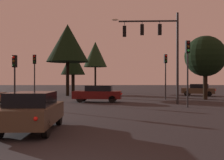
% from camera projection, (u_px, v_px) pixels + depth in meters
% --- Properties ---
extents(ground_plane, '(168.00, 168.00, 0.00)m').
position_uv_depth(ground_plane, '(101.00, 98.00, 29.70)').
color(ground_plane, '#262326').
rests_on(ground_plane, ground).
extents(traffic_signal_mast_arm, '(5.57, 0.51, 7.60)m').
position_uv_depth(traffic_signal_mast_arm, '(157.00, 41.00, 22.38)').
color(traffic_signal_mast_arm, '#232326').
rests_on(traffic_signal_mast_arm, ground).
extents(traffic_light_corner_left, '(0.34, 0.37, 4.65)m').
position_uv_depth(traffic_light_corner_left, '(165.00, 68.00, 27.47)').
color(traffic_light_corner_left, '#232326').
rests_on(traffic_light_corner_left, ground).
extents(traffic_light_corner_right, '(0.35, 0.38, 3.84)m').
position_uv_depth(traffic_light_corner_right, '(14.00, 70.00, 19.92)').
color(traffic_light_corner_right, '#232326').
rests_on(traffic_light_corner_right, ground).
extents(traffic_light_median, '(0.32, 0.36, 4.50)m').
position_uv_depth(traffic_light_median, '(34.00, 68.00, 26.42)').
color(traffic_light_median, '#232326').
rests_on(traffic_light_median, ground).
extents(traffic_light_far_side, '(0.33, 0.37, 4.87)m').
position_uv_depth(traffic_light_far_side, '(187.00, 61.00, 19.56)').
color(traffic_light_far_side, '#232326').
rests_on(traffic_light_far_side, ground).
extents(car_nearside_lane, '(1.90, 4.22, 1.52)m').
position_uv_depth(car_nearside_lane, '(32.00, 111.00, 10.48)').
color(car_nearside_lane, '#473828').
rests_on(car_nearside_lane, ground).
extents(car_crossing_right, '(4.54, 2.17, 1.52)m').
position_uv_depth(car_crossing_right, '(97.00, 93.00, 24.44)').
color(car_crossing_right, '#4C0F0F').
rests_on(car_crossing_right, ground).
extents(car_far_lane, '(4.36, 3.16, 1.52)m').
position_uv_depth(car_far_lane, '(198.00, 90.00, 34.13)').
color(car_far_lane, '#473828').
rests_on(car_far_lane, ground).
extents(tree_behind_sign, '(3.98, 3.98, 8.56)m').
position_uv_depth(tree_behind_sign, '(95.00, 54.00, 45.66)').
color(tree_behind_sign, black).
rests_on(tree_behind_sign, ground).
extents(tree_left_far, '(4.16, 4.16, 6.54)m').
position_uv_depth(tree_left_far, '(205.00, 56.00, 27.51)').
color(tree_left_far, black).
rests_on(tree_left_far, ground).
extents(tree_center_horizon, '(3.69, 3.69, 6.58)m').
position_uv_depth(tree_center_horizon, '(73.00, 63.00, 40.67)').
color(tree_center_horizon, black).
rests_on(tree_center_horizon, ground).
extents(tree_right_cluster, '(5.38, 5.38, 9.16)m').
position_uv_depth(tree_right_cluster, '(67.00, 43.00, 34.29)').
color(tree_right_cluster, black).
rests_on(tree_right_cluster, ground).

